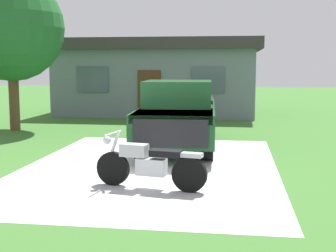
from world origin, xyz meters
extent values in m
plane|color=#3A6D2B|center=(0.00, 0.00, 0.00)|extent=(80.00, 80.00, 0.00)
cube|color=silver|center=(0.00, 0.00, 0.00)|extent=(5.73, 8.09, 0.01)
cylinder|color=black|center=(-0.43, -1.68, 0.33)|extent=(0.67, 0.25, 0.66)
cylinder|color=black|center=(1.10, -1.97, 0.33)|extent=(0.67, 0.25, 0.66)
cube|color=silver|center=(0.36, -1.83, 0.42)|extent=(0.60, 0.36, 0.32)
cube|color=#B7BABF|center=(0.02, -1.76, 0.72)|extent=(0.56, 0.36, 0.24)
cube|color=black|center=(0.65, -1.89, 0.70)|extent=(0.64, 0.39, 0.12)
cube|color=#B7BABF|center=(1.10, -1.97, 0.70)|extent=(0.51, 0.29, 0.08)
cylinder|color=silver|center=(-0.43, -1.68, 0.70)|extent=(0.34, 0.12, 0.77)
cylinder|color=silver|center=(-0.43, -1.68, 1.02)|extent=(0.17, 0.69, 0.04)
sphere|color=silver|center=(-0.54, -1.65, 0.88)|extent=(0.16, 0.16, 0.16)
cylinder|color=black|center=(1.24, 0.98, 0.42)|extent=(0.34, 0.85, 0.84)
cylinder|color=black|center=(-0.39, 0.90, 0.42)|extent=(0.34, 0.85, 0.84)
cylinder|color=black|center=(1.07, 4.48, 0.42)|extent=(0.34, 0.85, 0.84)
cylinder|color=black|center=(-0.57, 4.39, 0.42)|extent=(0.34, 0.85, 0.84)
cube|color=#194723|center=(0.34, 2.74, 0.80)|extent=(2.28, 5.69, 0.80)
cube|color=#194723|center=(0.43, 0.89, 1.10)|extent=(1.99, 1.99, 0.20)
cube|color=#194723|center=(0.36, 2.34, 1.55)|extent=(1.89, 1.99, 0.70)
cube|color=#3F4C56|center=(0.40, 1.54, 1.45)|extent=(1.71, 0.24, 0.60)
cube|color=black|center=(0.26, 4.29, 1.05)|extent=(2.02, 2.49, 0.50)
cube|color=black|center=(0.47, -0.04, 0.80)|extent=(1.70, 0.18, 0.64)
cylinder|color=brown|center=(-5.91, 5.32, 1.15)|extent=(0.36, 0.36, 2.31)
sphere|color=#21622B|center=(-5.91, 5.32, 3.60)|extent=(3.71, 3.71, 3.71)
cube|color=slate|center=(-1.76, 11.92, 1.50)|extent=(9.00, 5.00, 3.00)
cube|color=#383333|center=(-1.76, 11.92, 3.25)|extent=(9.60, 5.60, 0.50)
cube|color=#4C2D19|center=(-1.76, 9.39, 1.05)|extent=(1.00, 0.08, 2.10)
cube|color=#4C5966|center=(-4.28, 9.39, 1.70)|extent=(1.40, 0.06, 1.10)
cube|color=#4C5966|center=(0.76, 9.39, 1.70)|extent=(1.40, 0.06, 1.10)
camera|label=1|loc=(1.90, -10.27, 2.33)|focal=49.65mm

